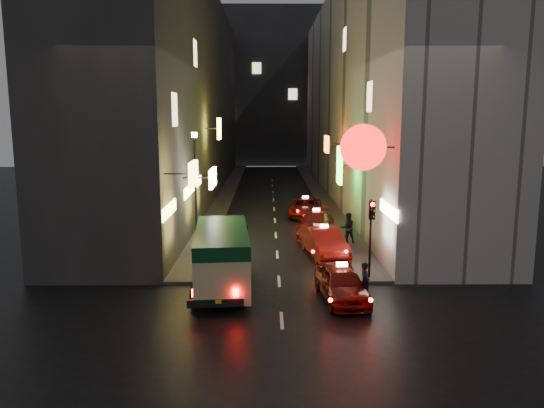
{
  "coord_description": "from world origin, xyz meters",
  "views": [
    {
      "loc": [
        -0.49,
        -13.97,
        7.29
      ],
      "look_at": [
        -0.27,
        13.0,
        2.7
      ],
      "focal_mm": 35.0,
      "sensor_mm": 36.0,
      "label": 1
    }
  ],
  "objects_px": {
    "taxi_near": "(342,281)",
    "lamp_post": "(196,184)",
    "minibus": "(222,252)",
    "pedestrian_crossing": "(365,280)",
    "traffic_light": "(371,222)"
  },
  "relations": [
    {
      "from": "taxi_near",
      "to": "lamp_post",
      "type": "relative_size",
      "value": 0.84
    },
    {
      "from": "lamp_post",
      "to": "taxi_near",
      "type": "bearing_deg",
      "value": -46.19
    },
    {
      "from": "pedestrian_crossing",
      "to": "traffic_light",
      "type": "distance_m",
      "value": 3.23
    },
    {
      "from": "taxi_near",
      "to": "traffic_light",
      "type": "distance_m",
      "value": 3.42
    },
    {
      "from": "taxi_near",
      "to": "traffic_light",
      "type": "xyz_separation_m",
      "value": [
        1.58,
        2.37,
        1.88
      ]
    },
    {
      "from": "minibus",
      "to": "taxi_near",
      "type": "relative_size",
      "value": 1.18
    },
    {
      "from": "minibus",
      "to": "pedestrian_crossing",
      "type": "distance_m",
      "value": 5.93
    },
    {
      "from": "pedestrian_crossing",
      "to": "traffic_light",
      "type": "relative_size",
      "value": 0.52
    },
    {
      "from": "minibus",
      "to": "lamp_post",
      "type": "distance_m",
      "value": 6.29
    },
    {
      "from": "taxi_near",
      "to": "lamp_post",
      "type": "distance_m",
      "value": 10.0
    },
    {
      "from": "traffic_light",
      "to": "lamp_post",
      "type": "bearing_deg",
      "value": 151.09
    },
    {
      "from": "pedestrian_crossing",
      "to": "taxi_near",
      "type": "bearing_deg",
      "value": 64.85
    },
    {
      "from": "taxi_near",
      "to": "minibus",
      "type": "bearing_deg",
      "value": 165.56
    },
    {
      "from": "traffic_light",
      "to": "lamp_post",
      "type": "distance_m",
      "value": 9.42
    },
    {
      "from": "minibus",
      "to": "lamp_post",
      "type": "bearing_deg",
      "value": 107.63
    }
  ]
}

